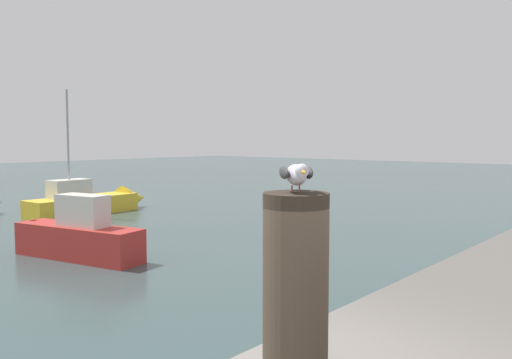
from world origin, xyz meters
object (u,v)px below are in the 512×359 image
Objects in this scene: seagull at (296,174)px; boat_red at (71,236)px; boat_yellow at (95,201)px; mooring_post at (295,288)px.

seagull reaches higher than boat_red.
boat_red is at bearing -125.97° from boat_yellow.
seagull is at bearing -114.15° from boat_red.
seagull reaches higher than mooring_post.
mooring_post is 0.55m from seagull.
mooring_post is 2.85× the size of seagull.
mooring_post is 18.58m from boat_yellow.
boat_yellow is 1.25× the size of boat_red.
seagull is 18.64m from boat_yellow.
boat_yellow is (9.00, 16.17, -2.22)m from seagull.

